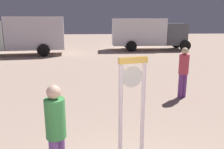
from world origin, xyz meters
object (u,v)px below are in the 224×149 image
object	(u,v)px
person_distant	(183,70)
box_truck_near	(25,34)
standing_clock	(132,105)
person_near_clock	(56,130)
box_truck_far	(147,33)

from	to	relation	value
person_distant	box_truck_near	bearing A→B (deg)	128.25
standing_clock	person_distant	world-z (taller)	standing_clock
standing_clock	person_near_clock	xyz separation A→B (m)	(-1.25, -0.14, -0.33)
box_truck_near	person_distant	bearing A→B (deg)	-51.75
standing_clock	box_truck_near	size ratio (longest dim) A/B	0.33
standing_clock	person_near_clock	world-z (taller)	standing_clock
person_distant	box_truck_far	size ratio (longest dim) A/B	0.26
box_truck_far	standing_clock	bearing A→B (deg)	-103.67
standing_clock	person_near_clock	distance (m)	1.30
person_near_clock	box_truck_far	world-z (taller)	box_truck_far
standing_clock	box_truck_far	bearing A→B (deg)	76.33
person_distant	box_truck_far	xyz separation A→B (m)	(1.63, 12.76, 0.53)
standing_clock	box_truck_near	distance (m)	15.44
person_distant	box_truck_far	distance (m)	12.87
person_near_clock	box_truck_far	bearing A→B (deg)	72.49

